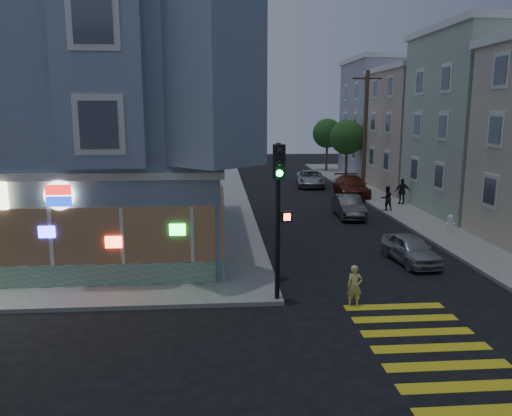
{
  "coord_description": "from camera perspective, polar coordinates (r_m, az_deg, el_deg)",
  "views": [
    {
      "loc": [
        0.93,
        -13.08,
        6.17
      ],
      "look_at": [
        2.34,
        5.38,
        2.58
      ],
      "focal_mm": 35.0,
      "sensor_mm": 36.0,
      "label": 1
    }
  ],
  "objects": [
    {
      "name": "pedestrian_a",
      "position": [
        31.81,
        14.72,
        1.08
      ],
      "size": [
        0.78,
        0.63,
        1.5
      ],
      "primitive_type": "imported",
      "rotation": [
        0.0,
        0.0,
        3.23
      ],
      "color": "black",
      "rests_on": "sidewalk_ne"
    },
    {
      "name": "sidewalk_ne",
      "position": [
        42.73,
        26.79,
        1.6
      ],
      "size": [
        24.0,
        42.0,
        0.15
      ],
      "primitive_type": "cube",
      "color": "gray",
      "rests_on": "ground"
    },
    {
      "name": "parked_car_c",
      "position": [
        37.33,
        10.85,
        2.43
      ],
      "size": [
        2.4,
        5.23,
        1.48
      ],
      "primitive_type": "imported",
      "rotation": [
        0.0,
        0.0,
        -0.06
      ],
      "color": "maroon",
      "rests_on": "ground"
    },
    {
      "name": "parked_car_d",
      "position": [
        41.9,
        6.22,
        3.38
      ],
      "size": [
        2.77,
        5.04,
        1.34
      ],
      "primitive_type": "imported",
      "rotation": [
        0.0,
        0.0,
        -0.12
      ],
      "color": "#9FA5AA",
      "rests_on": "ground"
    },
    {
      "name": "street_tree_near",
      "position": [
        44.58,
        10.37,
        7.94
      ],
      "size": [
        3.0,
        3.0,
        5.3
      ],
      "color": "#4C3826",
      "rests_on": "sidewalk_ne"
    },
    {
      "name": "row_house_d",
      "position": [
        50.61,
        17.4,
        9.62
      ],
      "size": [
        12.0,
        8.6,
        10.5
      ],
      "primitive_type": "cube",
      "color": "#9B97A6",
      "rests_on": "sidewalk_ne"
    },
    {
      "name": "pedestrian_b",
      "position": [
        34.16,
        16.38,
        1.82
      ],
      "size": [
        1.02,
        0.51,
        1.69
      ],
      "primitive_type": "imported",
      "rotation": [
        0.0,
        0.0,
        3.04
      ],
      "color": "black",
      "rests_on": "sidewalk_ne"
    },
    {
      "name": "sidewalk_nw",
      "position": [
        39.33,
        -25.84,
        0.97
      ],
      "size": [
        33.0,
        42.0,
        0.15
      ],
      "primitive_type": "cube",
      "color": "gray",
      "rests_on": "ground"
    },
    {
      "name": "corner_building",
      "position": [
        25.04,
        -20.74,
        9.48
      ],
      "size": [
        14.6,
        14.6,
        11.4
      ],
      "color": "gray",
      "rests_on": "sidewalk_nw"
    },
    {
      "name": "fire_hydrant",
      "position": [
        27.21,
        21.3,
        -1.56
      ],
      "size": [
        0.5,
        0.29,
        0.87
      ],
      "color": "white",
      "rests_on": "sidewalk_ne"
    },
    {
      "name": "traffic_signal",
      "position": [
        15.58,
        2.65,
        1.37
      ],
      "size": [
        0.62,
        0.57,
        5.06
      ],
      "rotation": [
        0.0,
        0.0,
        0.19
      ],
      "color": "black",
      "rests_on": "sidewalk_nw"
    },
    {
      "name": "row_house_c",
      "position": [
        42.39,
        21.84,
        8.16
      ],
      "size": [
        12.0,
        8.6,
        9.0
      ],
      "primitive_type": "cube",
      "color": "tan",
      "rests_on": "sidewalk_ne"
    },
    {
      "name": "ground",
      "position": [
        14.49,
        -7.88,
        -14.33
      ],
      "size": [
        120.0,
        120.0,
        0.0
      ],
      "primitive_type": "plane",
      "color": "black",
      "rests_on": "ground"
    },
    {
      "name": "parked_car_a",
      "position": [
        21.62,
        17.25,
        -4.49
      ],
      "size": [
        1.71,
        3.55,
        1.17
      ],
      "primitive_type": "imported",
      "rotation": [
        0.0,
        0.0,
        0.1
      ],
      "color": "#9EA0A6",
      "rests_on": "ground"
    },
    {
      "name": "street_tree_far",
      "position": [
        52.35,
        8.15,
        8.43
      ],
      "size": [
        3.0,
        3.0,
        5.3
      ],
      "color": "#4C3826",
      "rests_on": "sidewalk_ne"
    },
    {
      "name": "parked_car_b",
      "position": [
        29.98,
        10.52,
        0.19
      ],
      "size": [
        1.54,
        4.0,
        1.3
      ],
      "primitive_type": "imported",
      "rotation": [
        0.0,
        0.0,
        -0.04
      ],
      "color": "#393C3E",
      "rests_on": "ground"
    },
    {
      "name": "running_child",
      "position": [
        16.43,
        11.2,
        -8.75
      ],
      "size": [
        0.51,
        0.35,
        1.36
      ],
      "primitive_type": "imported",
      "rotation": [
        0.0,
        0.0,
        -0.06
      ],
      "color": "#E7E276",
      "rests_on": "ground"
    },
    {
      "name": "utility_pole",
      "position": [
        38.72,
        12.38,
        8.7
      ],
      "size": [
        2.2,
        0.3,
        9.0
      ],
      "color": "#4C3826",
      "rests_on": "sidewalk_ne"
    }
  ]
}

